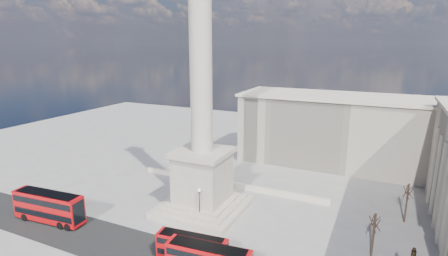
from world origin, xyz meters
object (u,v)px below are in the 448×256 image
red_bus_a (49,207)px  victorian_lamp (199,203)px  red_bus_b (192,249)px  pedestrian_crossing (221,247)px  nelsons_column (202,138)px

red_bus_a → victorian_lamp: bearing=19.1°
red_bus_b → pedestrian_crossing: red_bus_b is taller
red_bus_b → victorian_lamp: victorian_lamp is taller
nelsons_column → pedestrian_crossing: bearing=-50.6°
red_bus_a → victorian_lamp: size_ratio=2.09×
nelsons_column → red_bus_b: (6.06, -14.02, -10.88)m
nelsons_column → red_bus_a: 27.01m
red_bus_b → pedestrian_crossing: bearing=49.8°
red_bus_a → red_bus_b: bearing=-3.7°
victorian_lamp → pedestrian_crossing: victorian_lamp is taller
red_bus_a → pedestrian_crossing: (28.97, 4.00, -1.77)m
nelsons_column → red_bus_a: bearing=-144.8°
pedestrian_crossing → red_bus_a: bearing=60.7°
nelsons_column → victorian_lamp: 10.62m
red_bus_b → pedestrian_crossing: 4.55m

